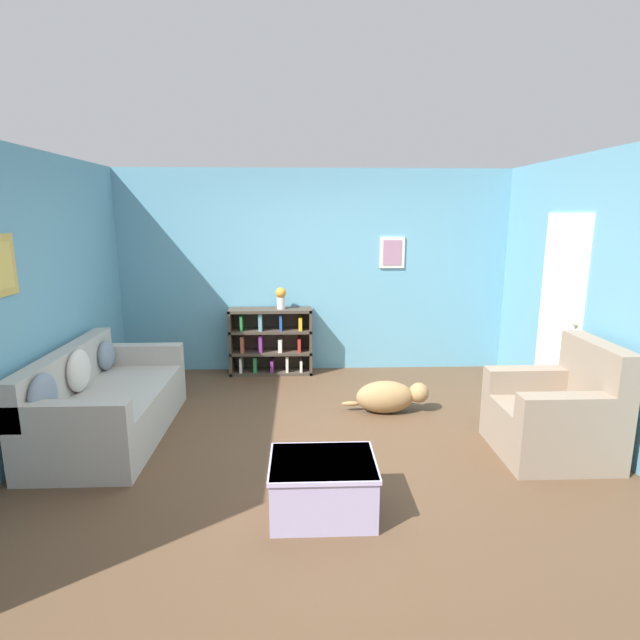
% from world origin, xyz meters
% --- Properties ---
extents(ground_plane, '(14.00, 14.00, 0.00)m').
position_xyz_m(ground_plane, '(0.00, 0.00, 0.00)').
color(ground_plane, brown).
extents(wall_back, '(5.60, 0.13, 2.60)m').
position_xyz_m(wall_back, '(0.00, 2.25, 1.30)').
color(wall_back, '#609EB7').
rests_on(wall_back, ground_plane).
extents(wall_left, '(0.13, 5.00, 2.60)m').
position_xyz_m(wall_left, '(-2.55, -0.00, 1.30)').
color(wall_left, '#609EB7').
rests_on(wall_left, ground_plane).
extents(wall_right, '(0.16, 5.00, 2.60)m').
position_xyz_m(wall_right, '(2.55, 0.02, 1.29)').
color(wall_right, '#609EB7').
rests_on(wall_right, ground_plane).
extents(couch, '(0.93, 1.85, 0.83)m').
position_xyz_m(couch, '(-2.01, 0.19, 0.31)').
color(couch, '#ADA89E').
rests_on(couch, ground_plane).
extents(bookshelf, '(1.06, 0.31, 0.85)m').
position_xyz_m(bookshelf, '(-0.57, 2.05, 0.42)').
color(bookshelf, '#42382D').
rests_on(bookshelf, ground_plane).
extents(recliner_chair, '(0.89, 0.88, 0.99)m').
position_xyz_m(recliner_chair, '(2.01, -0.31, 0.35)').
color(recliner_chair, gray).
rests_on(recliner_chair, ground_plane).
extents(coffee_table, '(0.73, 0.57, 0.39)m').
position_xyz_m(coffee_table, '(-0.04, -1.12, 0.21)').
color(coffee_table, '#ADA3CC').
rests_on(coffee_table, ground_plane).
extents(dog, '(0.91, 0.30, 0.34)m').
position_xyz_m(dog, '(0.73, 0.65, 0.17)').
color(dog, '#9E7A4C').
rests_on(dog, ground_plane).
extents(vase, '(0.14, 0.14, 0.27)m').
position_xyz_m(vase, '(-0.44, 2.03, 1.01)').
color(vase, silver).
rests_on(vase, bookshelf).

